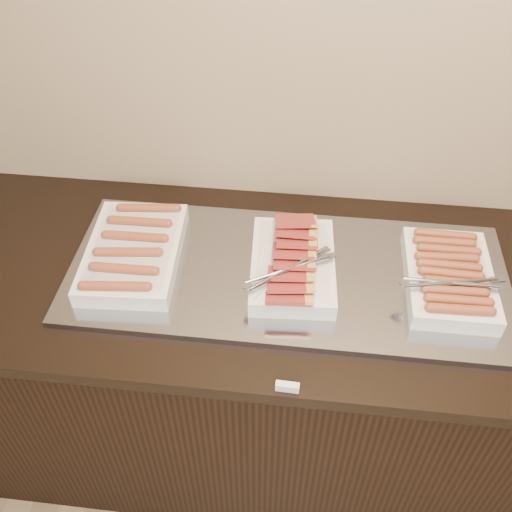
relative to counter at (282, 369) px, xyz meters
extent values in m
cube|color=#9E896B|center=(0.00, 0.37, 0.95)|extent=(6.00, 0.05, 2.80)
cube|color=black|center=(0.00, 0.00, -0.02)|extent=(2.00, 0.70, 0.86)
cube|color=black|center=(0.00, 0.00, 0.43)|extent=(2.06, 0.76, 0.04)
cube|color=gray|center=(0.00, 0.00, 0.46)|extent=(1.20, 0.50, 0.02)
cube|color=silver|center=(-0.43, 0.00, 0.49)|extent=(0.27, 0.39, 0.05)
cylinder|color=brown|center=(-0.43, -0.16, 0.52)|extent=(0.17, 0.04, 0.03)
cylinder|color=brown|center=(-0.42, -0.09, 0.52)|extent=(0.17, 0.03, 0.03)
cylinder|color=brown|center=(-0.43, -0.03, 0.52)|extent=(0.17, 0.04, 0.03)
cylinder|color=brown|center=(-0.43, 0.03, 0.52)|extent=(0.17, 0.03, 0.03)
cylinder|color=brown|center=(-0.43, 0.09, 0.52)|extent=(0.17, 0.03, 0.03)
cylinder|color=brown|center=(-0.42, 0.16, 0.52)|extent=(0.17, 0.04, 0.03)
cube|color=silver|center=(0.01, 0.00, 0.49)|extent=(0.24, 0.35, 0.05)
cube|color=#993131|center=(0.01, -0.13, 0.52)|extent=(0.12, 0.10, 0.04)
cube|color=#993131|center=(0.01, -0.09, 0.52)|extent=(0.12, 0.10, 0.04)
cube|color=#993131|center=(0.01, -0.06, 0.52)|extent=(0.12, 0.10, 0.04)
cube|color=#993131|center=(0.02, -0.02, 0.53)|extent=(0.12, 0.09, 0.04)
cube|color=#993131|center=(0.01, 0.02, 0.53)|extent=(0.12, 0.09, 0.04)
cube|color=#993131|center=(0.02, 0.06, 0.53)|extent=(0.12, 0.09, 0.04)
cube|color=#993131|center=(0.01, 0.09, 0.54)|extent=(0.11, 0.09, 0.04)
cube|color=#993131|center=(0.01, 0.13, 0.54)|extent=(0.12, 0.10, 0.04)
cube|color=silver|center=(0.43, 0.00, 0.49)|extent=(0.22, 0.33, 0.05)
cylinder|color=brown|center=(0.43, -0.14, 0.52)|extent=(0.15, 0.03, 0.03)
cylinder|color=brown|center=(0.43, -0.11, 0.52)|extent=(0.15, 0.03, 0.03)
cylinder|color=brown|center=(0.43, -0.08, 0.52)|extent=(0.15, 0.03, 0.03)
cylinder|color=brown|center=(0.44, -0.05, 0.52)|extent=(0.15, 0.03, 0.03)
cylinder|color=brown|center=(0.43, -0.02, 0.52)|extent=(0.15, 0.03, 0.03)
cylinder|color=brown|center=(0.43, 0.02, 0.52)|extent=(0.15, 0.03, 0.03)
cylinder|color=brown|center=(0.42, 0.05, 0.52)|extent=(0.15, 0.03, 0.03)
cylinder|color=brown|center=(0.43, 0.08, 0.52)|extent=(0.15, 0.03, 0.03)
cylinder|color=brown|center=(0.42, 0.11, 0.52)|extent=(0.15, 0.03, 0.03)
cylinder|color=brown|center=(0.43, 0.14, 0.52)|extent=(0.15, 0.03, 0.03)
cube|color=silver|center=(0.03, -0.36, 0.46)|extent=(0.06, 0.02, 0.02)
camera|label=1|loc=(0.04, -1.09, 1.59)|focal=40.00mm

